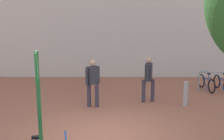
% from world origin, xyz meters
% --- Properties ---
extents(ground_plane, '(60.00, 60.00, 0.00)m').
position_xyz_m(ground_plane, '(0.00, 0.00, 0.00)').
color(ground_plane, '#9E5B47').
extents(parking_sign_post, '(0.11, 0.36, 2.58)m').
position_xyz_m(parking_sign_post, '(-1.23, -1.70, 1.68)').
color(parking_sign_post, '#2D7238').
rests_on(parking_sign_post, ground).
extents(bollard_steel, '(0.16, 0.16, 0.90)m').
position_xyz_m(bollard_steel, '(2.83, 2.68, 0.45)').
color(bollard_steel, '#ADADB2').
rests_on(bollard_steel, ground).
extents(person_suited_dark, '(0.49, 0.59, 1.72)m').
position_xyz_m(person_suited_dark, '(1.54, 3.15, 0.98)').
color(person_suited_dark, '#383342').
rests_on(person_suited_dark, ground).
extents(person_suited_navy, '(0.48, 0.45, 1.72)m').
position_xyz_m(person_suited_navy, '(-0.50, 2.58, 0.98)').
color(person_suited_navy, '#383342').
rests_on(person_suited_navy, ground).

